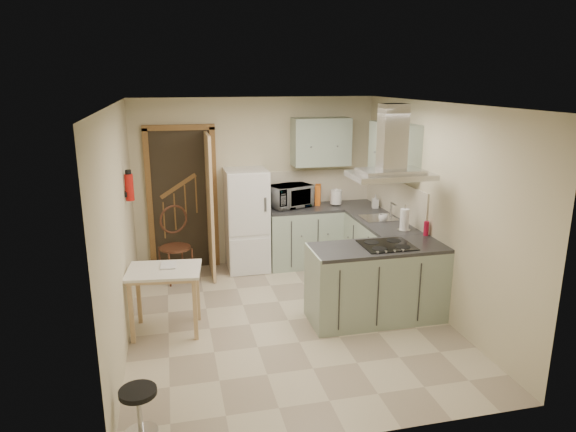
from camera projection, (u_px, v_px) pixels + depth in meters
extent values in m
plane|color=beige|center=(288.00, 320.00, 6.05)|extent=(4.20, 4.20, 0.00)
plane|color=silver|center=(288.00, 104.00, 5.40)|extent=(4.20, 4.20, 0.00)
plane|color=beige|center=(256.00, 182.00, 7.70)|extent=(3.60, 0.00, 3.60)
plane|color=beige|center=(120.00, 229.00, 5.33)|extent=(0.00, 4.20, 4.20)
plane|color=beige|center=(435.00, 209.00, 6.12)|extent=(0.00, 4.20, 4.20)
cube|color=brown|center=(182.00, 199.00, 7.48)|extent=(1.10, 0.12, 2.10)
cube|color=white|center=(247.00, 220.00, 7.50)|extent=(0.60, 0.60, 1.50)
cube|color=#9EB2A0|center=(303.00, 236.00, 7.77)|extent=(1.08, 0.60, 0.90)
cube|color=#9EB2A0|center=(372.00, 245.00, 7.32)|extent=(0.60, 1.95, 0.90)
cube|color=beige|center=(318.00, 186.00, 7.92)|extent=(1.68, 0.02, 0.50)
cube|color=#9EB2A0|center=(321.00, 142.00, 7.59)|extent=(0.85, 0.35, 0.70)
cube|color=#9EB2A0|center=(394.00, 150.00, 6.72)|extent=(0.35, 0.90, 0.70)
cube|color=#9EB2A0|center=(377.00, 283.00, 5.99)|extent=(1.55, 0.65, 0.90)
cube|color=black|center=(387.00, 245.00, 5.89)|extent=(0.58, 0.50, 0.01)
cube|color=silver|center=(391.00, 175.00, 5.68)|extent=(0.90, 0.55, 0.10)
cube|color=silver|center=(379.00, 218.00, 7.04)|extent=(0.45, 0.40, 0.01)
cylinder|color=#B2140F|center=(129.00, 187.00, 6.12)|extent=(0.10, 0.10, 0.32)
cube|color=tan|center=(166.00, 300.00, 5.71)|extent=(0.85, 0.68, 0.74)
cube|color=#462517|center=(175.00, 248.00, 7.14)|extent=(0.56, 0.56, 0.96)
cylinder|color=black|center=(139.00, 411.00, 4.08)|extent=(0.37, 0.37, 0.40)
imported|color=black|center=(290.00, 196.00, 7.62)|extent=(0.70, 0.58, 0.33)
cylinder|color=white|center=(336.00, 197.00, 7.75)|extent=(0.23, 0.23, 0.25)
cube|color=orange|center=(318.00, 195.00, 7.78)|extent=(0.14, 0.22, 0.30)
imported|color=#B7B6C3|center=(375.00, 201.00, 7.57)|extent=(0.11, 0.11, 0.20)
cylinder|color=white|center=(404.00, 219.00, 6.45)|extent=(0.15, 0.15, 0.29)
imported|color=silver|center=(383.00, 218.00, 6.87)|extent=(0.16, 0.16, 0.10)
cylinder|color=#B90F32|center=(426.00, 228.00, 6.25)|extent=(0.08, 0.08, 0.18)
imported|color=#A5373F|center=(160.00, 262.00, 5.67)|extent=(0.19, 0.25, 0.10)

